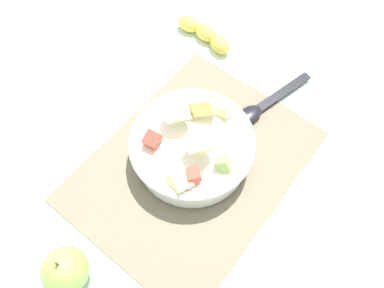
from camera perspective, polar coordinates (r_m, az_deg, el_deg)
ground_plane at (r=0.73m, az=0.21°, el=-3.16°), size 2.40×2.40×0.00m
placemat at (r=0.73m, az=0.21°, el=-3.05°), size 0.44×0.33×0.01m
salad_bowl at (r=0.70m, az=-0.00°, el=-0.28°), size 0.23×0.23×0.12m
serving_spoon at (r=0.80m, az=10.39°, el=5.57°), size 0.20×0.07×0.01m
whole_apple at (r=0.66m, az=-18.17°, el=-17.23°), size 0.07×0.07×0.09m
banana_whole at (r=0.91m, az=1.89°, el=15.97°), size 0.06×0.15×0.04m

